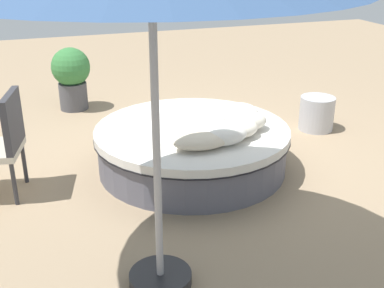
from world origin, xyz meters
TOP-DOWN VIEW (x-y plane):
  - ground_plane at (0.00, 0.00)m, footprint 16.00×16.00m
  - round_bed at (0.00, 0.00)m, footprint 2.00×2.00m
  - throw_pillow_0 at (0.08, 0.53)m, footprint 0.56×0.31m
  - throw_pillow_1 at (-0.14, 0.50)m, footprint 0.45×0.30m
  - throw_pillow_2 at (-0.32, 0.38)m, footprint 0.45×0.32m
  - throw_pillow_3 at (-0.49, 0.24)m, footprint 0.44×0.31m
  - throw_pillow_4 at (-0.51, 0.02)m, footprint 0.43×0.38m
  - patio_chair at (1.81, -0.03)m, footprint 0.60×0.62m
  - planter at (0.95, -2.37)m, footprint 0.53×0.53m
  - side_table at (-1.84, -0.56)m, footprint 0.43×0.43m

SIDE VIEW (x-z plane):
  - ground_plane at x=0.00m, z-range 0.00..0.00m
  - side_table at x=-1.84m, z-range 0.00..0.42m
  - round_bed at x=0.00m, z-range 0.01..0.46m
  - planter at x=0.95m, z-range 0.05..0.92m
  - throw_pillow_0 at x=0.08m, z-range 0.45..0.62m
  - throw_pillow_2 at x=-0.32m, z-range 0.45..0.63m
  - throw_pillow_3 at x=-0.49m, z-range 0.45..0.64m
  - throw_pillow_1 at x=-0.14m, z-range 0.45..0.65m
  - throw_pillow_4 at x=-0.51m, z-range 0.45..0.66m
  - patio_chair at x=1.81m, z-range 0.07..1.05m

